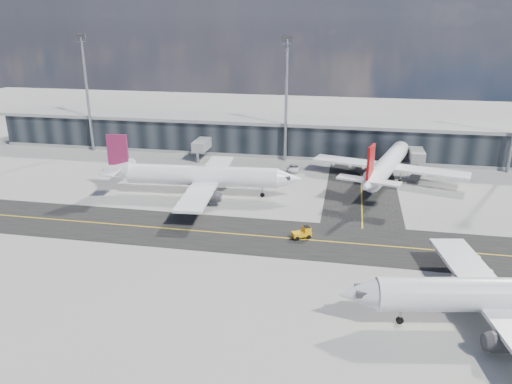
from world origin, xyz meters
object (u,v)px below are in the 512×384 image
at_px(airliner_af, 199,176).
at_px(service_van, 294,168).
at_px(airliner_redtail, 387,164).
at_px(airliner_near, 512,295).
at_px(baggage_tug, 303,233).

height_order(airliner_af, service_van, airliner_af).
relative_size(airliner_redtail, airliner_near, 0.98).
distance_m(airliner_af, service_van, 25.06).
xyz_separation_m(airliner_near, service_van, (-30.72, 54.03, -3.09)).
relative_size(airliner_redtail, service_van, 7.83).
distance_m(airliner_near, service_van, 62.22).
bearing_deg(airliner_af, baggage_tug, 49.03).
bearing_deg(airliner_af, airliner_redtail, 108.65).
distance_m(airliner_redtail, service_van, 20.57).
height_order(airliner_redtail, service_van, airliner_redtail).
height_order(airliner_near, service_van, airliner_near).
bearing_deg(service_van, airliner_af, -131.73).
bearing_deg(airliner_near, airliner_af, 43.07).
height_order(baggage_tug, service_van, baggage_tug).
bearing_deg(airliner_near, airliner_redtail, 1.92).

